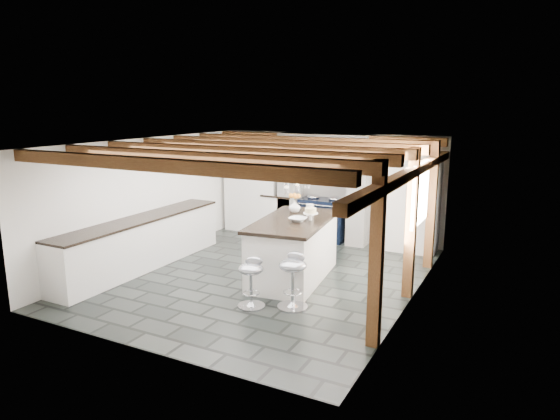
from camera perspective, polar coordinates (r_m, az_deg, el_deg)
The scene contains 6 objects.
ground at distance 8.72m, azimuth -1.80°, elevation -7.52°, with size 6.00×6.00×0.00m, color black.
room_shell at distance 9.92m, azimuth -0.96°, elevation 1.29°, with size 6.00×6.03×6.00m.
range_cooker at distance 10.91m, azimuth 5.00°, elevation -0.98°, with size 1.00×0.63×0.99m.
kitchen_island at distance 8.44m, azimuth 1.55°, elevation -4.42°, with size 1.33×2.20×1.37m.
bar_stool_near at distance 7.25m, azimuth 1.50°, elevation -7.33°, with size 0.45×0.45×0.83m.
bar_stool_far at distance 7.31m, azimuth -3.32°, elevation -7.62°, with size 0.48×0.48×0.75m.
Camera 1 is at (3.99, -7.18, 2.92)m, focal length 32.00 mm.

